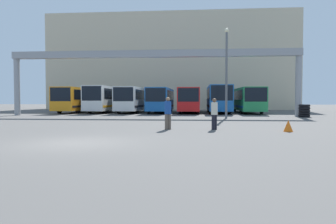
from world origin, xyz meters
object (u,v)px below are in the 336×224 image
Objects in this scene: bus_slot_4 at (190,99)px; lamp_post at (226,69)px; bus_slot_2 at (133,98)px; bus_slot_6 at (247,99)px; traffic_cone at (288,126)px; pedestrian_mid_left at (214,113)px; bus_slot_5 at (218,98)px; tire_stack at (304,111)px; bus_slot_1 at (106,98)px; bus_slot_3 at (161,99)px; bus_slot_0 at (78,98)px; pedestrian_mid_right at (168,112)px.

lamp_post is (3.51, -12.47, 2.55)m from bus_slot_4.
bus_slot_2 is 0.88× the size of bus_slot_6.
pedestrian_mid_left is at bearing 167.28° from traffic_cone.
tire_stack is (7.39, -9.44, -1.30)m from bus_slot_5.
bus_slot_4 is at bearing 105.71° from lamp_post.
tire_stack is (5.33, 14.40, 0.30)m from traffic_cone.
bus_slot_4 is 7.15m from bus_slot_6.
bus_slot_1 is 9.84× the size of tire_stack.
tire_stack is at bearing -31.73° from bus_slot_3.
pedestrian_mid_left reaches higher than tire_stack.
bus_slot_0 is 30.78m from traffic_cone.
lamp_post reaches higher than bus_slot_0.
bus_slot_6 is 6.95× the size of pedestrian_mid_right.
bus_slot_0 is 0.92× the size of bus_slot_5.
pedestrian_mid_right is 2.55m from pedestrian_mid_left.
bus_slot_2 reaches higher than bus_slot_3.
pedestrian_mid_right is (-4.21, -23.17, -0.95)m from bus_slot_5.
pedestrian_mid_left is (9.06, -22.76, -0.89)m from bus_slot_2.
pedestrian_mid_right is 6.34m from traffic_cone.
bus_slot_1 is at bearing -107.92° from pedestrian_mid_left.
pedestrian_mid_left is (12.64, -23.17, -0.96)m from bus_slot_1.
bus_slot_2 reaches higher than bus_slot_0.
bus_slot_4 is 23.67m from pedestrian_mid_right.
bus_slot_3 is 6.13× the size of pedestrian_mid_left.
pedestrian_mid_left is at bearing -68.28° from bus_slot_2.
traffic_cone is at bearing -76.95° from bus_slot_4.
bus_slot_4 is 13.21m from lamp_post.
bus_slot_5 is (10.73, 0.24, 0.10)m from bus_slot_2.
bus_slot_2 is 20.36m from tire_stack.
bus_slot_4 is at bearing 103.05° from traffic_cone.
bus_slot_3 is (10.73, -0.01, -0.05)m from bus_slot_0.
bus_slot_4 is 6.96× the size of pedestrian_mid_right.
lamp_post reaches higher than tire_stack.
tire_stack is (25.27, -9.00, -1.19)m from bus_slot_0.
bus_slot_1 is at bearing 179.33° from bus_slot_5.
bus_slot_5 is (17.88, 0.44, 0.10)m from bus_slot_0.
tire_stack is (21.70, -9.61, -1.27)m from bus_slot_1.
bus_slot_1 is 10.74m from bus_slot_4.
bus_slot_3 is 0.85× the size of bus_slot_4.
bus_slot_5 is 23.56m from pedestrian_mid_right.
bus_slot_1 is 26.41m from pedestrian_mid_left.
bus_slot_5 is 23.98m from traffic_cone.
lamp_post reaches higher than pedestrian_mid_right.
bus_slot_3 is (3.58, -0.21, -0.06)m from bus_slot_2.
bus_slot_3 reaches higher than pedestrian_mid_right.
pedestrian_mid_left is 0.22× the size of lamp_post.
lamp_post reaches higher than traffic_cone.
bus_slot_3 is at bearing -175.02° from bus_slot_6.
bus_slot_0 is 0.85× the size of bus_slot_4.
bus_slot_0 is 1.35× the size of lamp_post.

